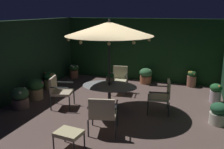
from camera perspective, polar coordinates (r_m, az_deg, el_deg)
ground_plane at (r=7.42m, az=0.61°, el=-7.68°), size 6.90×6.95×0.02m
hedge_backdrop_rear at (r=10.19m, az=6.60°, el=5.82°), size 6.90×0.30×2.52m
hedge_backdrop_left at (r=8.64m, az=-20.63°, el=3.38°), size 0.30×6.95×2.52m
patio_dining_table at (r=7.10m, az=-0.61°, el=-3.63°), size 1.61×1.17×0.72m
patio_umbrella at (r=6.75m, az=-0.65°, el=10.63°), size 2.44×2.44×2.60m
centerpiece_planter at (r=7.09m, az=-0.46°, el=-0.69°), size 0.25×0.25×0.37m
patio_chair_north at (r=8.51m, az=1.74°, el=-0.78°), size 0.62×0.62×0.93m
patio_chair_northeast at (r=7.40m, az=-12.28°, el=-3.49°), size 0.71×0.70×0.93m
patio_chair_east at (r=5.72m, az=-2.20°, el=-8.77°), size 0.78×0.74×0.92m
patio_chair_southeast at (r=7.02m, az=11.62°, el=-4.52°), size 0.69×0.72×0.93m
ottoman_footrest at (r=5.28m, az=-10.08°, el=-13.47°), size 0.58×0.48×0.40m
potted_plant_right_far at (r=9.38m, az=-14.24°, el=-1.20°), size 0.46×0.46×0.61m
potted_plant_right_near at (r=6.84m, az=23.64°, el=-8.31°), size 0.44×0.44×0.57m
potted_plant_back_center at (r=8.36m, az=23.04°, el=-3.85°), size 0.37×0.37×0.60m
potted_plant_left_far at (r=8.33m, az=-17.41°, el=-2.99°), size 0.55×0.55×0.69m
potted_plant_back_right at (r=10.65m, az=-8.85°, el=0.94°), size 0.40×0.40×0.58m
potted_plant_front_corner at (r=7.71m, az=-20.67°, el=-5.09°), size 0.51×0.51×0.64m
potted_plant_left_near at (r=9.79m, az=7.89°, el=-0.21°), size 0.51×0.51×0.61m
potted_plant_back_left at (r=9.76m, az=18.11°, el=-0.91°), size 0.34×0.34×0.61m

